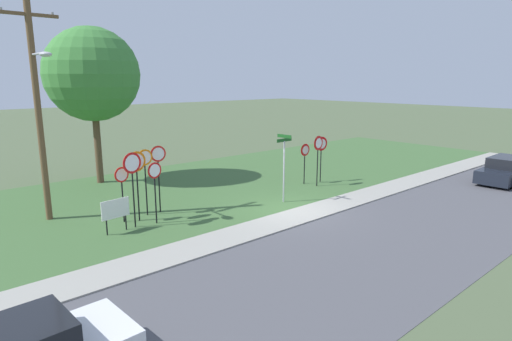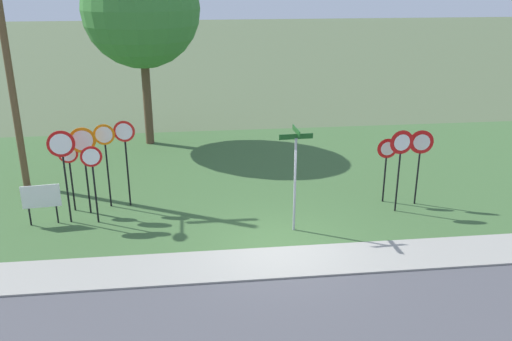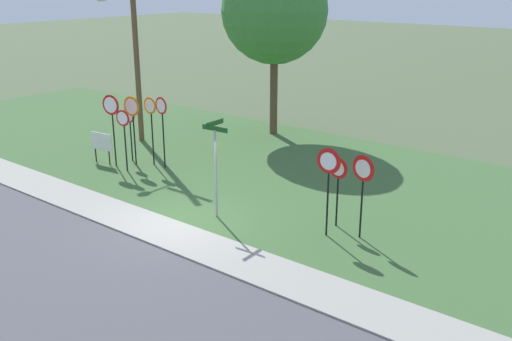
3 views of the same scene
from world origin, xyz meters
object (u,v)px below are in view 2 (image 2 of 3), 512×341
object	(u,v)px
oak_tree_left	(141,9)
street_name_post	(295,171)
stop_sign_far_center	(105,148)
stop_sign_far_right	(93,169)
yield_sign_near_left	(387,156)
yield_sign_far_left	(401,151)
yield_sign_near_right	(421,150)
stop_sign_far_left	(69,164)
stop_sign_center_tall	(125,145)
notice_board	(41,198)
utility_pole	(5,50)
stop_sign_near_right	(84,151)
stop_sign_near_left	(63,156)

from	to	relation	value
oak_tree_left	street_name_post	bearing A→B (deg)	-63.01
stop_sign_far_center	stop_sign_far_right	size ratio (longest dim) A/B	1.14
stop_sign_far_right	yield_sign_near_left	size ratio (longest dim) A/B	1.12
stop_sign_far_right	yield_sign_far_left	world-z (taller)	yield_sign_far_left
yield_sign_near_right	stop_sign_far_left	bearing A→B (deg)	-174.73
stop_sign_center_tall	notice_board	xyz separation A→B (m)	(-2.42, -1.12, -1.20)
street_name_post	utility_pole	distance (m)	10.22
stop_sign_far_center	yield_sign_near_right	xyz separation A→B (m)	(9.84, -0.97, -0.11)
street_name_post	notice_board	bearing A→B (deg)	167.21
stop_sign_center_tall	notice_board	distance (m)	2.93
stop_sign_far_left	stop_sign_near_right	bearing A→B (deg)	-33.26
stop_sign_near_left	stop_sign_center_tall	distance (m)	1.99
stop_sign_near_right	yield_sign_near_left	xyz separation A→B (m)	(9.44, -0.23, -0.45)
stop_sign_far_left	yield_sign_near_right	bearing A→B (deg)	-11.32
stop_sign_near_right	stop_sign_far_right	xyz separation A→B (m)	(0.35, -0.74, -0.32)
stop_sign_near_right	stop_sign_far_right	size ratio (longest dim) A/B	1.15
oak_tree_left	stop_sign_center_tall	bearing A→B (deg)	-91.63
yield_sign_far_left	stop_sign_near_left	bearing A→B (deg)	173.89
notice_board	oak_tree_left	xyz separation A→B (m)	(2.62, 8.05, 4.89)
stop_sign_far_left	oak_tree_left	world-z (taller)	oak_tree_left
yield_sign_far_left	oak_tree_left	distance (m)	12.31
stop_sign_far_center	oak_tree_left	distance (m)	7.94
yield_sign_near_right	utility_pole	distance (m)	13.68
stop_sign_far_right	notice_board	size ratio (longest dim) A/B	1.94
stop_sign_near_left	oak_tree_left	bearing A→B (deg)	65.77
stop_sign_far_left	stop_sign_far_center	world-z (taller)	stop_sign_far_center
street_name_post	stop_sign_far_center	bearing A→B (deg)	153.91
stop_sign_far_center	street_name_post	xyz separation A→B (m)	(5.55, -2.37, -0.14)
stop_sign_near_right	yield_sign_near_left	bearing A→B (deg)	-7.23
notice_board	utility_pole	bearing A→B (deg)	107.48
stop_sign_center_tall	notice_board	bearing A→B (deg)	-149.47
stop_sign_near_left	stop_sign_near_right	distance (m)	0.79
stop_sign_far_left	stop_sign_far_right	size ratio (longest dim) A/B	0.91
stop_sign_far_left	yield_sign_far_left	xyz separation A→B (m)	(10.09, -1.26, 0.42)
stop_sign_near_right	stop_sign_center_tall	size ratio (longest dim) A/B	0.98
yield_sign_far_left	oak_tree_left	size ratio (longest dim) A/B	0.33
stop_sign_far_right	oak_tree_left	size ratio (longest dim) A/B	0.30
stop_sign_far_right	yield_sign_near_right	distance (m)	10.06
yield_sign_near_right	oak_tree_left	size ratio (longest dim) A/B	0.31
stop_sign_far_center	yield_sign_near_left	distance (m)	8.90
yield_sign_near_left	stop_sign_far_left	bearing A→B (deg)	179.67
stop_sign_center_tall	yield_sign_near_left	distance (m)	8.29
yield_sign_far_left	street_name_post	distance (m)	3.57
yield_sign_near_right	yield_sign_far_left	bearing A→B (deg)	-141.20
stop_sign_center_tall	yield_sign_near_right	xyz separation A→B (m)	(9.23, -1.00, -0.17)
stop_sign_far_left	street_name_post	world-z (taller)	street_name_post
yield_sign_near_left	stop_sign_near_left	bearing A→B (deg)	-175.28
stop_sign_far_right	yield_sign_near_right	size ratio (longest dim) A/B	0.97
yield_sign_near_left	notice_board	xyz separation A→B (m)	(-10.67, -0.43, -0.76)
stop_sign_near_left	utility_pole	xyz separation A→B (m)	(-2.14, 3.09, 2.66)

